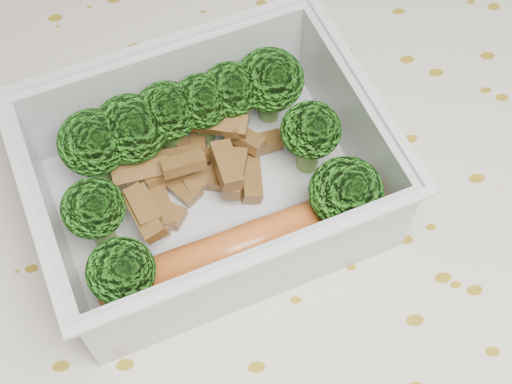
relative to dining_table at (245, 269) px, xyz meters
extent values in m
cube|color=brown|center=(0.00, 0.00, 0.06)|extent=(1.40, 0.90, 0.04)
cube|color=beige|center=(0.00, 0.00, 0.09)|extent=(1.46, 0.96, 0.01)
cube|color=silver|center=(-0.02, 0.01, 0.09)|extent=(0.20, 0.17, 0.00)
cube|color=silver|center=(-0.03, 0.07, 0.12)|extent=(0.17, 0.05, 0.06)
cube|color=silver|center=(0.00, -0.06, 0.12)|extent=(0.17, 0.05, 0.06)
cube|color=silver|center=(0.07, 0.03, 0.12)|extent=(0.03, 0.12, 0.06)
cube|color=silver|center=(-0.10, -0.01, 0.12)|extent=(0.03, 0.12, 0.06)
cube|color=silver|center=(-0.03, 0.07, 0.15)|extent=(0.18, 0.05, 0.00)
cube|color=silver|center=(0.00, -0.06, 0.15)|extent=(0.18, 0.05, 0.00)
cube|color=silver|center=(0.07, 0.03, 0.15)|extent=(0.04, 0.13, 0.00)
cube|color=silver|center=(-0.10, -0.01, 0.15)|extent=(0.04, 0.13, 0.00)
cylinder|color=#608C3F|center=(-0.08, 0.03, 0.10)|extent=(0.01, 0.01, 0.02)
ellipsoid|color=#2E8A1D|center=(-0.08, 0.03, 0.13)|extent=(0.04, 0.04, 0.03)
cylinder|color=#608C3F|center=(-0.06, 0.04, 0.10)|extent=(0.01, 0.01, 0.02)
ellipsoid|color=#2E8A1D|center=(-0.06, 0.04, 0.13)|extent=(0.04, 0.04, 0.04)
cylinder|color=#608C3F|center=(-0.04, 0.05, 0.10)|extent=(0.01, 0.01, 0.02)
ellipsoid|color=#2E8A1D|center=(-0.04, 0.05, 0.13)|extent=(0.04, 0.04, 0.03)
cylinder|color=#608C3F|center=(-0.02, 0.05, 0.11)|extent=(0.01, 0.01, 0.02)
ellipsoid|color=#2E8A1D|center=(-0.02, 0.05, 0.13)|extent=(0.03, 0.03, 0.03)
cylinder|color=#608C3F|center=(0.00, 0.05, 0.11)|extent=(0.01, 0.01, 0.02)
ellipsoid|color=#2E8A1D|center=(0.00, 0.05, 0.13)|extent=(0.03, 0.03, 0.03)
cylinder|color=#608C3F|center=(0.03, 0.06, 0.10)|extent=(0.01, 0.01, 0.02)
ellipsoid|color=#2E8A1D|center=(0.03, 0.06, 0.13)|extent=(0.04, 0.04, 0.03)
cylinder|color=#608C3F|center=(-0.08, -0.01, 0.11)|extent=(0.01, 0.01, 0.02)
ellipsoid|color=#2E8A1D|center=(-0.08, -0.01, 0.13)|extent=(0.03, 0.03, 0.03)
cylinder|color=#608C3F|center=(0.04, 0.02, 0.11)|extent=(0.01, 0.01, 0.02)
ellipsoid|color=#2E8A1D|center=(0.04, 0.02, 0.13)|extent=(0.03, 0.03, 0.03)
cylinder|color=#608C3F|center=(-0.07, -0.05, 0.11)|extent=(0.01, 0.01, 0.02)
ellipsoid|color=#2E8A1D|center=(-0.07, -0.05, 0.13)|extent=(0.03, 0.03, 0.03)
cylinder|color=#608C3F|center=(0.05, -0.02, 0.10)|extent=(0.01, 0.01, 0.02)
ellipsoid|color=#2E8A1D|center=(0.05, -0.02, 0.13)|extent=(0.04, 0.04, 0.03)
cube|color=brown|center=(-0.01, 0.01, 0.12)|extent=(0.02, 0.03, 0.01)
cube|color=brown|center=(-0.05, -0.01, 0.12)|extent=(0.02, 0.03, 0.01)
cube|color=brown|center=(-0.01, 0.02, 0.10)|extent=(0.02, 0.03, 0.01)
cube|color=brown|center=(-0.06, 0.04, 0.11)|extent=(0.02, 0.03, 0.01)
cube|color=brown|center=(-0.05, 0.02, 0.11)|extent=(0.03, 0.02, 0.01)
cube|color=brown|center=(-0.05, -0.01, 0.12)|extent=(0.02, 0.03, 0.01)
cube|color=brown|center=(-0.02, 0.04, 0.10)|extent=(0.01, 0.02, 0.01)
cube|color=brown|center=(0.02, 0.03, 0.10)|extent=(0.03, 0.01, 0.01)
cube|color=brown|center=(0.00, 0.05, 0.12)|extent=(0.03, 0.02, 0.01)
cube|color=brown|center=(0.01, 0.03, 0.10)|extent=(0.02, 0.02, 0.01)
cube|color=brown|center=(0.00, 0.01, 0.11)|extent=(0.02, 0.03, 0.01)
cube|color=brown|center=(0.01, 0.05, 0.12)|extent=(0.02, 0.02, 0.01)
cube|color=brown|center=(-0.04, 0.02, 0.10)|extent=(0.03, 0.03, 0.01)
cube|color=brown|center=(-0.03, 0.04, 0.10)|extent=(0.03, 0.03, 0.01)
cube|color=brown|center=(-0.03, 0.03, 0.11)|extent=(0.03, 0.01, 0.01)
cube|color=brown|center=(-0.02, 0.02, 0.10)|extent=(0.03, 0.02, 0.01)
cube|color=brown|center=(-0.04, 0.00, 0.10)|extent=(0.03, 0.02, 0.01)
cube|color=brown|center=(-0.02, 0.02, 0.10)|extent=(0.03, 0.02, 0.01)
cube|color=brown|center=(0.01, 0.01, 0.10)|extent=(0.01, 0.03, 0.01)
cube|color=brown|center=(0.00, 0.04, 0.12)|extent=(0.02, 0.03, 0.01)
cube|color=brown|center=(-0.05, 0.00, 0.10)|extent=(0.02, 0.03, 0.01)
cube|color=brown|center=(-0.04, 0.02, 0.10)|extent=(0.02, 0.03, 0.01)
cube|color=brown|center=(-0.05, 0.00, 0.10)|extent=(0.01, 0.03, 0.01)
cube|color=brown|center=(0.01, 0.03, 0.11)|extent=(0.02, 0.02, 0.01)
cube|color=brown|center=(-0.04, 0.02, 0.11)|extent=(0.03, 0.02, 0.01)
cube|color=brown|center=(-0.06, 0.03, 0.11)|extent=(0.02, 0.02, 0.01)
cube|color=brown|center=(-0.01, 0.04, 0.12)|extent=(0.03, 0.02, 0.01)
cube|color=brown|center=(-0.03, 0.02, 0.12)|extent=(0.03, 0.01, 0.01)
cylinder|color=#D26226|center=(0.00, -0.03, 0.11)|extent=(0.14, 0.05, 0.02)
sphere|color=#D26226|center=(0.06, -0.02, 0.11)|extent=(0.02, 0.02, 0.02)
sphere|color=#D26226|center=(-0.07, -0.05, 0.11)|extent=(0.02, 0.02, 0.02)
camera|label=1|loc=(-0.02, -0.19, 0.45)|focal=50.00mm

